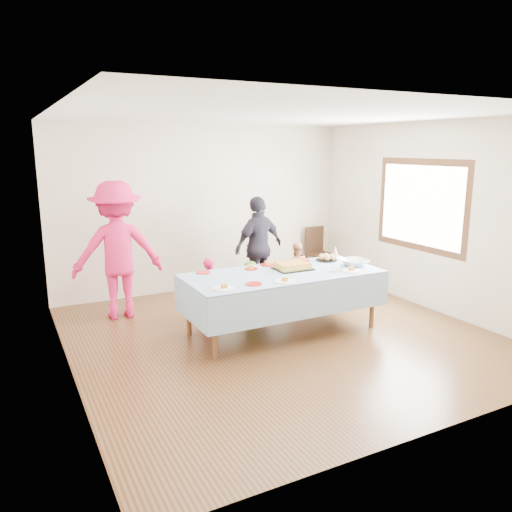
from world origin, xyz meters
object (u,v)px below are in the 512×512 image
(party_table, at_px, (283,277))
(adult_left, at_px, (117,250))
(birthday_cake, at_px, (293,266))
(dining_chair, at_px, (317,249))

(party_table, height_order, adult_left, adult_left)
(adult_left, bearing_deg, party_table, 142.76)
(birthday_cake, xyz_separation_m, dining_chair, (1.80, 2.06, -0.32))
(dining_chair, height_order, adult_left, adult_left)
(party_table, bearing_deg, dining_chair, 47.20)
(party_table, bearing_deg, birthday_cake, 25.37)
(birthday_cake, xyz_separation_m, adult_left, (-1.93, 1.44, 0.13))
(birthday_cake, relative_size, adult_left, 0.25)
(party_table, xyz_separation_m, adult_left, (-1.73, 1.54, 0.22))
(birthday_cake, bearing_deg, party_table, -154.63)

